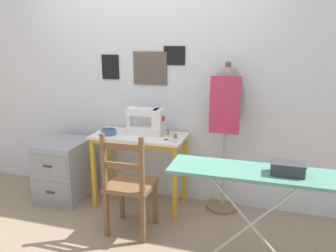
{
  "coord_description": "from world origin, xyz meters",
  "views": [
    {
      "loc": [
        1.19,
        -2.72,
        1.66
      ],
      "look_at": [
        0.31,
        0.21,
        0.88
      ],
      "focal_mm": 35.0,
      "sensor_mm": 36.0,
      "label": 1
    }
  ],
  "objects_px": {
    "thread_spool_near_machine": "(168,133)",
    "storage_box": "(288,168)",
    "thread_spool_far_edge": "(175,136)",
    "filing_cabinet": "(65,170)",
    "scissors": "(169,140)",
    "sewing_machine": "(147,122)",
    "thread_spool_mid_table": "(171,134)",
    "dress_form": "(226,107)",
    "fabric_bowl": "(109,132)",
    "ironing_board": "(254,176)",
    "wooden_chair": "(130,186)"
  },
  "relations": [
    {
      "from": "thread_spool_near_machine",
      "to": "storage_box",
      "type": "height_order",
      "value": "storage_box"
    },
    {
      "from": "thread_spool_far_edge",
      "to": "filing_cabinet",
      "type": "distance_m",
      "value": 1.31
    },
    {
      "from": "filing_cabinet",
      "to": "storage_box",
      "type": "xyz_separation_m",
      "value": [
        2.21,
        -0.68,
        0.53
      ]
    },
    {
      "from": "filing_cabinet",
      "to": "scissors",
      "type": "bearing_deg",
      "value": -0.78
    },
    {
      "from": "sewing_machine",
      "to": "thread_spool_far_edge",
      "type": "bearing_deg",
      "value": -12.77
    },
    {
      "from": "thread_spool_mid_table",
      "to": "sewing_machine",
      "type": "bearing_deg",
      "value": 178.01
    },
    {
      "from": "dress_form",
      "to": "filing_cabinet",
      "type": "bearing_deg",
      "value": -171.67
    },
    {
      "from": "scissors",
      "to": "thread_spool_near_machine",
      "type": "xyz_separation_m",
      "value": [
        -0.06,
        0.19,
        0.02
      ]
    },
    {
      "from": "fabric_bowl",
      "to": "storage_box",
      "type": "xyz_separation_m",
      "value": [
        1.67,
        -0.69,
        0.06
      ]
    },
    {
      "from": "scissors",
      "to": "filing_cabinet",
      "type": "height_order",
      "value": "scissors"
    },
    {
      "from": "fabric_bowl",
      "to": "thread_spool_mid_table",
      "type": "bearing_deg",
      "value": 10.82
    },
    {
      "from": "thread_spool_far_edge",
      "to": "thread_spool_mid_table",
      "type": "bearing_deg",
      "value": 134.21
    },
    {
      "from": "fabric_bowl",
      "to": "dress_form",
      "type": "bearing_deg",
      "value": 11.77
    },
    {
      "from": "thread_spool_mid_table",
      "to": "ironing_board",
      "type": "relative_size",
      "value": 0.04
    },
    {
      "from": "fabric_bowl",
      "to": "dress_form",
      "type": "distance_m",
      "value": 1.19
    },
    {
      "from": "thread_spool_far_edge",
      "to": "filing_cabinet",
      "type": "height_order",
      "value": "thread_spool_far_edge"
    },
    {
      "from": "fabric_bowl",
      "to": "thread_spool_mid_table",
      "type": "distance_m",
      "value": 0.63
    },
    {
      "from": "thread_spool_far_edge",
      "to": "ironing_board",
      "type": "relative_size",
      "value": 0.03
    },
    {
      "from": "thread_spool_near_machine",
      "to": "thread_spool_mid_table",
      "type": "xyz_separation_m",
      "value": [
        0.05,
        -0.05,
        -0.0
      ]
    },
    {
      "from": "filing_cabinet",
      "to": "storage_box",
      "type": "relative_size",
      "value": 2.86
    },
    {
      "from": "wooden_chair",
      "to": "dress_form",
      "type": "xyz_separation_m",
      "value": [
        0.73,
        0.68,
        0.62
      ]
    },
    {
      "from": "fabric_bowl",
      "to": "storage_box",
      "type": "bearing_deg",
      "value": -22.58
    },
    {
      "from": "filing_cabinet",
      "to": "storage_box",
      "type": "height_order",
      "value": "storage_box"
    },
    {
      "from": "thread_spool_far_edge",
      "to": "wooden_chair",
      "type": "xyz_separation_m",
      "value": [
        -0.28,
        -0.5,
        -0.33
      ]
    },
    {
      "from": "thread_spool_mid_table",
      "to": "thread_spool_far_edge",
      "type": "distance_m",
      "value": 0.09
    },
    {
      "from": "fabric_bowl",
      "to": "storage_box",
      "type": "height_order",
      "value": "storage_box"
    },
    {
      "from": "thread_spool_near_machine",
      "to": "thread_spool_mid_table",
      "type": "height_order",
      "value": "same"
    },
    {
      "from": "wooden_chair",
      "to": "filing_cabinet",
      "type": "bearing_deg",
      "value": 155.69
    },
    {
      "from": "dress_form",
      "to": "storage_box",
      "type": "bearing_deg",
      "value": -60.41
    },
    {
      "from": "scissors",
      "to": "dress_form",
      "type": "bearing_deg",
      "value": 27.8
    },
    {
      "from": "thread_spool_near_machine",
      "to": "thread_spool_far_edge",
      "type": "height_order",
      "value": "thread_spool_near_machine"
    },
    {
      "from": "thread_spool_far_edge",
      "to": "dress_form",
      "type": "relative_size",
      "value": 0.03
    },
    {
      "from": "thread_spool_near_machine",
      "to": "thread_spool_far_edge",
      "type": "xyz_separation_m",
      "value": [
        0.11,
        -0.11,
        -0.0
      ]
    },
    {
      "from": "thread_spool_near_machine",
      "to": "ironing_board",
      "type": "xyz_separation_m",
      "value": [
        0.88,
        -0.85,
        -0.02
      ]
    },
    {
      "from": "sewing_machine",
      "to": "thread_spool_near_machine",
      "type": "height_order",
      "value": "sewing_machine"
    },
    {
      "from": "thread_spool_far_edge",
      "to": "storage_box",
      "type": "bearing_deg",
      "value": -37.31
    },
    {
      "from": "thread_spool_far_edge",
      "to": "wooden_chair",
      "type": "height_order",
      "value": "wooden_chair"
    },
    {
      "from": "sewing_machine",
      "to": "wooden_chair",
      "type": "height_order",
      "value": "sewing_machine"
    },
    {
      "from": "dress_form",
      "to": "ironing_board",
      "type": "bearing_deg",
      "value": -70.96
    },
    {
      "from": "scissors",
      "to": "filing_cabinet",
      "type": "xyz_separation_m",
      "value": [
        -1.18,
        0.02,
        -0.44
      ]
    },
    {
      "from": "thread_spool_far_edge",
      "to": "filing_cabinet",
      "type": "relative_size",
      "value": 0.06
    },
    {
      "from": "storage_box",
      "to": "thread_spool_far_edge",
      "type": "bearing_deg",
      "value": 142.69
    },
    {
      "from": "fabric_bowl",
      "to": "scissors",
      "type": "bearing_deg",
      "value": -2.29
    },
    {
      "from": "sewing_machine",
      "to": "wooden_chair",
      "type": "distance_m",
      "value": 0.72
    },
    {
      "from": "thread_spool_near_machine",
      "to": "wooden_chair",
      "type": "height_order",
      "value": "wooden_chair"
    },
    {
      "from": "sewing_machine",
      "to": "filing_cabinet",
      "type": "xyz_separation_m",
      "value": [
        -0.91,
        -0.14,
        -0.56
      ]
    },
    {
      "from": "sewing_machine",
      "to": "thread_spool_near_machine",
      "type": "bearing_deg",
      "value": 9.9
    },
    {
      "from": "fabric_bowl",
      "to": "filing_cabinet",
      "type": "distance_m",
      "value": 0.72
    },
    {
      "from": "sewing_machine",
      "to": "thread_spool_mid_table",
      "type": "height_order",
      "value": "sewing_machine"
    },
    {
      "from": "scissors",
      "to": "thread_spool_near_machine",
      "type": "bearing_deg",
      "value": 108.58
    }
  ]
}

